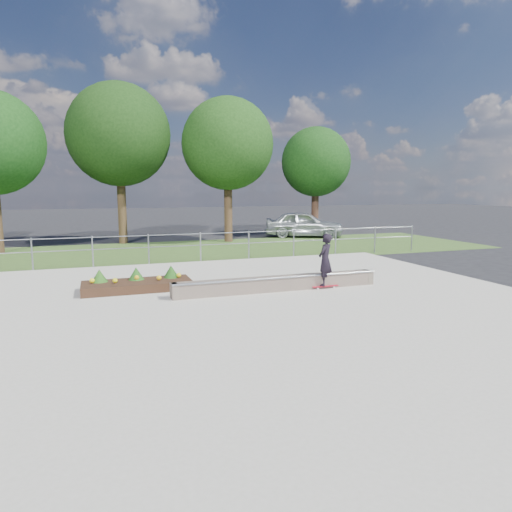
% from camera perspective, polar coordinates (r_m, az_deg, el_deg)
% --- Properties ---
extents(ground, '(120.00, 120.00, 0.00)m').
position_cam_1_polar(ground, '(11.08, 1.61, -6.77)').
color(ground, black).
rests_on(ground, ground).
extents(grass_verge, '(30.00, 8.00, 0.02)m').
position_cam_1_polar(grass_verge, '(21.52, -8.94, 0.62)').
color(grass_verge, '#335020').
rests_on(grass_verge, ground).
extents(concrete_slab, '(15.00, 15.00, 0.06)m').
position_cam_1_polar(concrete_slab, '(11.07, 1.61, -6.62)').
color(concrete_slab, '#A6A193').
rests_on(concrete_slab, ground).
extents(fence, '(20.06, 0.06, 1.20)m').
position_cam_1_polar(fence, '(18.02, -6.96, 1.58)').
color(fence, '#97999F').
rests_on(fence, ground).
extents(tree_mid_left, '(5.25, 5.25, 8.25)m').
position_cam_1_polar(tree_mid_left, '(25.16, -16.76, 14.28)').
color(tree_mid_left, '#362415').
rests_on(tree_mid_left, ground).
extents(tree_mid_right, '(4.90, 4.90, 7.70)m').
position_cam_1_polar(tree_mid_right, '(25.04, -3.56, 13.77)').
color(tree_mid_right, '#382416').
rests_on(tree_mid_right, ground).
extents(tree_far_right, '(4.20, 4.20, 6.60)m').
position_cam_1_polar(tree_far_right, '(28.57, 7.49, 11.55)').
color(tree_far_right, '#331D14').
rests_on(tree_far_right, ground).
extents(grind_ledge, '(6.00, 0.44, 0.43)m').
position_cam_1_polar(grind_ledge, '(12.84, 2.77, -3.44)').
color(grind_ledge, brown).
rests_on(grind_ledge, concrete_slab).
extents(planter_bed, '(3.00, 1.20, 0.61)m').
position_cam_1_polar(planter_bed, '(13.39, -14.64, -3.30)').
color(planter_bed, black).
rests_on(planter_bed, concrete_slab).
extents(skateboarder, '(0.80, 0.62, 1.58)m').
position_cam_1_polar(skateboarder, '(13.15, 8.64, -0.52)').
color(skateboarder, white).
rests_on(skateboarder, concrete_slab).
extents(parked_car, '(4.97, 3.63, 1.57)m').
position_cam_1_polar(parked_car, '(27.44, 6.02, 3.99)').
color(parked_car, '#9FA4A8').
rests_on(parked_car, ground).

